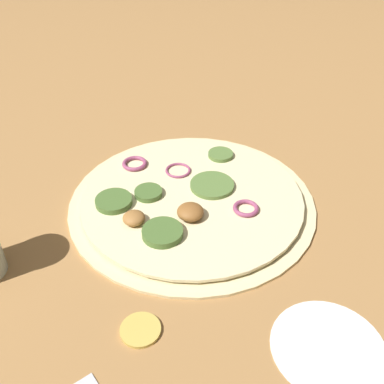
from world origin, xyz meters
TOP-DOWN VIEW (x-y plane):
  - ground_plane at (0.00, 0.00)m, footprint 3.00×3.00m
  - pizza at (-0.00, 0.00)m, footprint 0.30×0.30m
  - loose_cap at (-0.15, -0.12)m, footprint 0.04×0.04m
  - flour_patch at (-0.02, -0.24)m, footprint 0.10×0.10m

SIDE VIEW (x-z plane):
  - ground_plane at x=0.00m, z-range 0.00..0.00m
  - flour_patch at x=-0.02m, z-range 0.00..0.00m
  - loose_cap at x=-0.15m, z-range 0.00..0.01m
  - pizza at x=0.00m, z-range -0.01..0.02m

